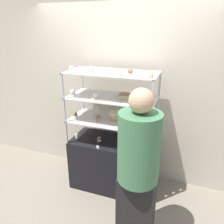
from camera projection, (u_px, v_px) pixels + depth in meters
The scene contains 29 objects.
ground_plane at pixel (112, 184), 3.25m from camera, with size 20.00×20.00×0.00m, color gray.
back_wall at pixel (122, 93), 3.14m from camera, with size 8.00×0.05×2.60m.
display_base at pixel (112, 164), 3.11m from camera, with size 1.12×0.54×0.73m.
display_riser_lower at pixel (112, 121), 2.88m from camera, with size 1.12×0.54×0.32m.
display_riser_middle at pixel (112, 98), 2.76m from camera, with size 1.12×0.54×0.32m.
display_riser_upper at pixel (112, 74), 2.65m from camera, with size 1.12×0.54×0.32m.
layer_cake_centerpiece at pixel (116, 115), 2.87m from camera, with size 0.16×0.16×0.10m.
sheet_cake_frosted at pixel (129, 97), 2.66m from camera, with size 0.22×0.13×0.06m.
cupcake_0 at pixel (77, 136), 3.06m from camera, with size 0.05×0.05×0.07m.
cupcake_1 at pixel (99, 139), 2.96m from camera, with size 0.05×0.05×0.07m.
cupcake_2 at pixel (121, 144), 2.83m from camera, with size 0.05×0.05×0.07m.
cupcake_3 at pixel (148, 148), 2.74m from camera, with size 0.05×0.05×0.07m.
price_tag_0 at pixel (98, 147), 2.79m from camera, with size 0.04×0.00×0.04m.
cupcake_4 at pixel (75, 115), 2.94m from camera, with size 0.06×0.06×0.07m.
cupcake_5 at pixel (98, 118), 2.84m from camera, with size 0.06×0.06×0.07m.
cupcake_6 at pixel (150, 124), 2.65m from camera, with size 0.06×0.06×0.07m.
price_tag_1 at pixel (76, 121), 2.76m from camera, with size 0.04×0.00×0.04m.
cupcake_7 at pixel (73, 92), 2.83m from camera, with size 0.07×0.07×0.07m.
cupcake_8 at pixel (96, 96), 2.69m from camera, with size 0.07×0.07×0.07m.
cupcake_9 at pixel (150, 102), 2.46m from camera, with size 0.07×0.07×0.07m.
price_tag_2 at pixel (93, 100), 2.57m from camera, with size 0.04×0.00×0.04m.
cupcake_10 at pixel (72, 69), 2.68m from camera, with size 0.06×0.06×0.07m.
cupcake_11 at pixel (91, 69), 2.63m from camera, with size 0.06×0.06×0.07m.
cupcake_12 at pixel (107, 71), 2.50m from camera, with size 0.06×0.06×0.07m.
cupcake_13 at pixel (130, 72), 2.47m from camera, with size 0.06×0.06×0.07m.
cupcake_14 at pixel (151, 74), 2.34m from camera, with size 0.06×0.06×0.07m.
price_tag_3 at pixel (137, 76), 2.29m from camera, with size 0.04×0.00×0.04m.
donut_glazed at pixel (87, 68), 2.80m from camera, with size 0.12×0.12×0.03m.
customer_figure at pixel (138, 168), 2.10m from camera, with size 0.40×0.40×1.71m.
Camera 1 is at (0.89, -2.48, 2.18)m, focal length 35.00 mm.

